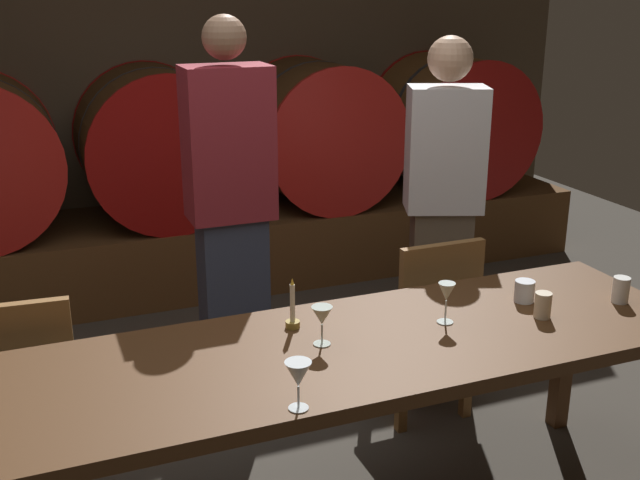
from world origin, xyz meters
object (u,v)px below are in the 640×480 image
candle_right (293,314)px  guest_center (231,216)px  wine_barrel_right (318,133)px  dining_table (296,372)px  wine_glass_center_left (298,375)px  guest_right (443,203)px  cup_center_right (524,291)px  chair_left (24,389)px  wine_glass_far_right (447,294)px  chair_right (427,318)px  wine_glass_center_right (322,317)px  cup_center_left (543,305)px  cup_far_right (621,290)px  wine_barrel_center (158,145)px  wine_barrel_far_right (451,123)px

candle_right → guest_center: bearing=88.3°
guest_center → wine_barrel_right: bearing=-122.9°
dining_table → wine_glass_center_left: 0.39m
guest_right → dining_table: bearing=63.8°
candle_right → guest_right: bearing=38.6°
wine_barrel_right → cup_center_right: bearing=-94.0°
dining_table → guest_center: (0.09, 1.10, 0.23)m
chair_left → wine_glass_far_right: 1.62m
chair_right → cup_center_right: (0.10, -0.54, 0.32)m
guest_center → wine_glass_far_right: (0.50, -1.06, -0.05)m
wine_barrel_right → dining_table: wine_barrel_right is taller
wine_glass_center_right → wine_glass_far_right: wine_glass_far_right is taller
dining_table → candle_right: bearing=73.2°
chair_right → cup_center_left: chair_right is taller
dining_table → guest_center: bearing=85.5°
chair_left → candle_right: size_ratio=4.65×
wine_barrel_right → wine_glass_center_right: 2.89m
cup_center_left → cup_far_right: 0.37m
dining_table → cup_center_right: 0.98m
wine_barrel_center → guest_right: size_ratio=0.58×
wine_barrel_far_right → dining_table: wine_barrel_far_right is taller
wine_barrel_right → wine_glass_center_left: size_ratio=6.55×
wine_glass_far_right → wine_barrel_far_right: bearing=58.9°
wine_barrel_right → dining_table: (-1.15, -2.73, -0.26)m
wine_glass_center_right → cup_center_left: bearing=-6.2°
wine_barrel_far_right → wine_glass_center_right: 3.42m
wine_barrel_right → wine_barrel_far_right: (1.06, 0.00, 0.00)m
guest_right → wine_barrel_center: bearing=-33.8°
wine_barrel_right → chair_right: wine_barrel_right is taller
wine_barrel_far_right → cup_center_left: 3.06m
chair_right → wine_glass_center_left: 1.43m
wine_barrel_right → wine_barrel_far_right: size_ratio=1.00×
dining_table → wine_barrel_far_right: bearing=51.0°
candle_right → cup_far_right: 1.27m
wine_barrel_center → wine_barrel_far_right: (2.16, 0.00, 0.00)m
guest_right → wine_glass_center_right: bearing=65.5°
wine_barrel_right → cup_center_left: wine_barrel_right is taller
cup_far_right → wine_glass_center_right: bearing=176.0°
chair_right → cup_center_left: size_ratio=9.17×
candle_right → cup_center_left: (0.88, -0.25, -0.00)m
guest_center → wine_glass_center_left: (-0.20, -1.43, -0.05)m
wine_barrel_center → chair_right: (0.81, -2.09, -0.47)m
guest_right → cup_center_left: bearing=98.7°
cup_center_left → cup_far_right: cup_far_right is taller
wine_glass_far_right → cup_far_right: 0.73m
guest_center → wine_glass_far_right: bearing=115.5°
wine_barrel_center → wine_barrel_far_right: 2.16m
cup_center_right → wine_barrel_center: bearing=109.2°
dining_table → chair_right: size_ratio=3.34×
dining_table → cup_far_right: cup_far_right is taller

